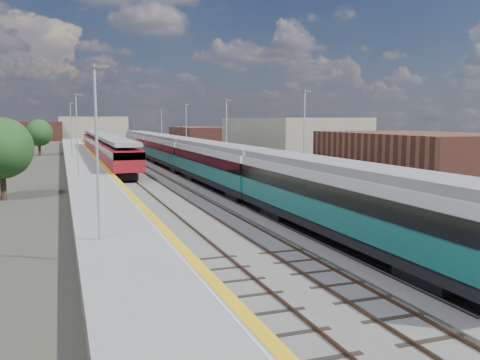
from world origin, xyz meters
TOP-DOWN VIEW (x-y plane):
  - ground at (0.00, 50.00)m, footprint 320.00×320.00m
  - ballast_bed at (-2.25, 52.50)m, footprint 10.50×155.00m
  - tracks at (-1.65, 54.18)m, footprint 8.96×160.00m
  - platform_right at (5.28, 52.49)m, footprint 4.70×155.00m
  - platform_left at (-9.05, 52.49)m, footprint 4.30×155.00m
  - buildings at (-18.12, 138.60)m, footprint 72.00×185.50m
  - green_train at (1.50, 39.55)m, footprint 3.10×86.24m
  - red_train at (-5.50, 65.47)m, footprint 3.04×61.59m
  - tree_a at (-15.94, 28.31)m, footprint 4.73×4.73m
  - tree_c at (-15.09, 79.73)m, footprint 4.57×4.57m
  - tree_d at (21.07, 61.73)m, footprint 4.73×4.73m

SIDE VIEW (x-z plane):
  - ground at x=0.00m, z-range 0.00..0.00m
  - ballast_bed at x=-2.25m, z-range 0.00..0.06m
  - tracks at x=-1.65m, z-range 0.02..0.19m
  - platform_left at x=-9.05m, z-range -3.74..4.78m
  - platform_right at x=5.28m, z-range -3.72..4.80m
  - red_train at x=-5.50m, z-range 0.35..4.19m
  - green_train at x=1.50m, z-range 0.70..4.11m
  - tree_c at x=-15.09m, z-range 0.80..6.99m
  - tree_a at x=-15.94m, z-range 0.83..7.24m
  - tree_d at x=21.07m, z-range 0.83..7.25m
  - buildings at x=-18.12m, z-range -9.30..30.70m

